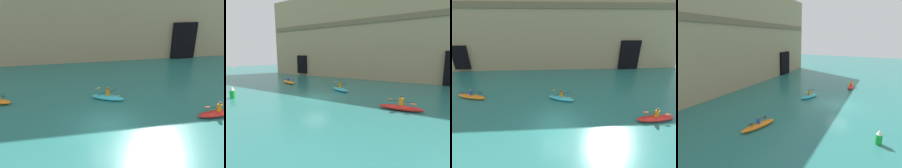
{
  "view_description": "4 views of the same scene",
  "coord_description": "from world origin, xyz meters",
  "views": [
    {
      "loc": [
        -1.97,
        -12.77,
        8.8
      ],
      "look_at": [
        0.89,
        3.55,
        1.71
      ],
      "focal_mm": 35.0,
      "sensor_mm": 36.0,
      "label": 1
    },
    {
      "loc": [
        11.02,
        -13.86,
        4.22
      ],
      "look_at": [
        -0.07,
        4.77,
        0.72
      ],
      "focal_mm": 28.0,
      "sensor_mm": 36.0,
      "label": 2
    },
    {
      "loc": [
        0.06,
        -10.11,
        7.77
      ],
      "look_at": [
        1.05,
        6.13,
        1.02
      ],
      "focal_mm": 24.0,
      "sensor_mm": 36.0,
      "label": 3
    },
    {
      "loc": [
        -20.42,
        -4.18,
        7.91
      ],
      "look_at": [
        -0.36,
        6.59,
        1.86
      ],
      "focal_mm": 28.0,
      "sensor_mm": 36.0,
      "label": 4
    }
  ],
  "objects": [
    {
      "name": "cliff_bluff",
      "position": [
        -0.67,
        18.03,
        8.07
      ],
      "size": [
        45.69,
        6.01,
        16.19
      ],
      "color": "#9E8966",
      "rests_on": "ground"
    },
    {
      "name": "ground_plane",
      "position": [
        0.0,
        0.0,
        0.0
      ],
      "size": [
        120.0,
        120.0,
        0.0
      ],
      "primitive_type": "plane",
      "color": "#28706B"
    },
    {
      "name": "kayak_cyan",
      "position": [
        0.62,
        4.12,
        0.26
      ],
      "size": [
        2.99,
        1.89,
        1.2
      ],
      "rotation": [
        0.0,
        0.0,
        2.73
      ],
      "color": "#33B2C6",
      "rests_on": "ground"
    },
    {
      "name": "kayak_red",
      "position": [
        8.49,
        0.04,
        0.24
      ],
      "size": [
        3.44,
        1.09,
        1.16
      ],
      "rotation": [
        0.0,
        0.0,
        0.08
      ],
      "color": "red",
      "rests_on": "ground"
    },
    {
      "name": "kayak_orange",
      "position": [
        -9.16,
        5.1,
        0.25
      ],
      "size": [
        3.55,
        1.8,
        1.12
      ],
      "rotation": [
        0.0,
        0.0,
        5.97
      ],
      "color": "orange",
      "rests_on": "ground"
    },
    {
      "name": "marker_buoy",
      "position": [
        -6.84,
        -4.58,
        0.58
      ],
      "size": [
        0.49,
        0.49,
        1.24
      ],
      "color": "green",
      "rests_on": "ground"
    }
  ]
}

